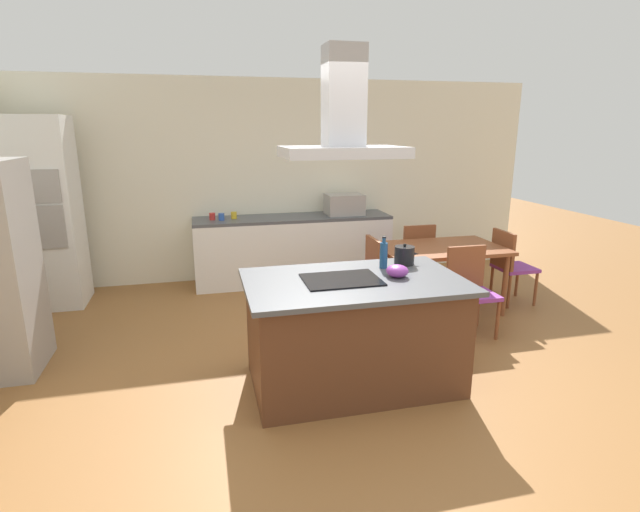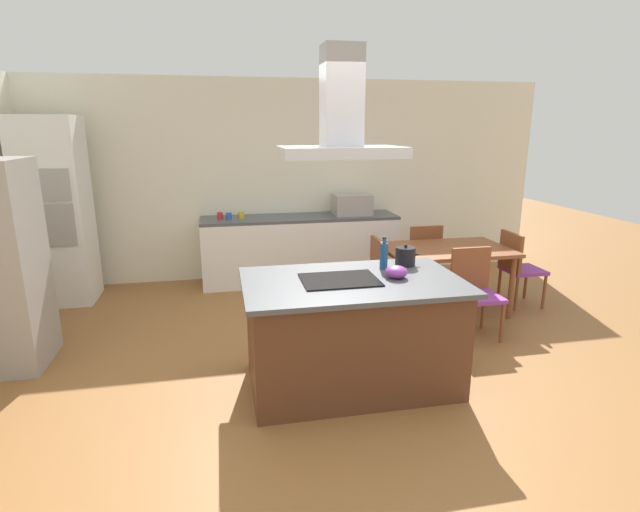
# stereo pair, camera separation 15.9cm
# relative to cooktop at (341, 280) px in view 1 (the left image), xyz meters

# --- Properties ---
(ground) EXTENTS (16.00, 16.00, 0.00)m
(ground) POSITION_rel_cooktop_xyz_m (0.11, 1.50, -0.91)
(ground) COLOR #936033
(wall_back) EXTENTS (7.20, 0.10, 2.70)m
(wall_back) POSITION_rel_cooktop_xyz_m (0.11, 3.25, 0.44)
(wall_back) COLOR silver
(wall_back) RESTS_ON ground
(kitchen_island) EXTENTS (1.74, 1.07, 0.90)m
(kitchen_island) POSITION_rel_cooktop_xyz_m (0.11, 0.00, -0.45)
(kitchen_island) COLOR #59331E
(kitchen_island) RESTS_ON ground
(cooktop) EXTENTS (0.60, 0.44, 0.01)m
(cooktop) POSITION_rel_cooktop_xyz_m (0.00, 0.00, 0.00)
(cooktop) COLOR black
(cooktop) RESTS_ON kitchen_island
(tea_kettle) EXTENTS (0.23, 0.17, 0.19)m
(tea_kettle) POSITION_rel_cooktop_xyz_m (0.67, 0.32, 0.07)
(tea_kettle) COLOR black
(tea_kettle) RESTS_ON kitchen_island
(olive_oil_bottle) EXTENTS (0.07, 0.07, 0.28)m
(olive_oil_bottle) POSITION_rel_cooktop_xyz_m (0.45, 0.25, 0.11)
(olive_oil_bottle) COLOR navy
(olive_oil_bottle) RESTS_ON kitchen_island
(mixing_bowl) EXTENTS (0.18, 0.18, 0.10)m
(mixing_bowl) POSITION_rel_cooktop_xyz_m (0.46, -0.02, 0.04)
(mixing_bowl) COLOR purple
(mixing_bowl) RESTS_ON kitchen_island
(back_counter) EXTENTS (2.64, 0.62, 0.90)m
(back_counter) POSITION_rel_cooktop_xyz_m (0.16, 2.88, -0.46)
(back_counter) COLOR white
(back_counter) RESTS_ON ground
(countertop_microwave) EXTENTS (0.50, 0.38, 0.28)m
(countertop_microwave) POSITION_rel_cooktop_xyz_m (0.88, 2.88, 0.13)
(countertop_microwave) COLOR #9E9993
(countertop_microwave) RESTS_ON back_counter
(coffee_mug_red) EXTENTS (0.08, 0.08, 0.09)m
(coffee_mug_red) POSITION_rel_cooktop_xyz_m (-0.91, 2.89, 0.04)
(coffee_mug_red) COLOR red
(coffee_mug_red) RESTS_ON back_counter
(coffee_mug_blue) EXTENTS (0.08, 0.08, 0.09)m
(coffee_mug_blue) POSITION_rel_cooktop_xyz_m (-0.79, 2.84, 0.04)
(coffee_mug_blue) COLOR #2D56B2
(coffee_mug_blue) RESTS_ON back_counter
(coffee_mug_yellow) EXTENTS (0.08, 0.08, 0.09)m
(coffee_mug_yellow) POSITION_rel_cooktop_xyz_m (-0.63, 2.91, 0.04)
(coffee_mug_yellow) COLOR gold
(coffee_mug_yellow) RESTS_ON back_counter
(wall_oven_stack) EXTENTS (0.70, 0.66, 2.20)m
(wall_oven_stack) POSITION_rel_cooktop_xyz_m (-2.79, 2.65, 0.20)
(wall_oven_stack) COLOR white
(wall_oven_stack) RESTS_ON ground
(dining_table) EXTENTS (1.40, 0.90, 0.75)m
(dining_table) POSITION_rel_cooktop_xyz_m (1.58, 1.39, -0.24)
(dining_table) COLOR brown
(dining_table) RESTS_ON ground
(chair_at_right_end) EXTENTS (0.42, 0.42, 0.89)m
(chair_at_right_end) POSITION_rel_cooktop_xyz_m (2.50, 1.39, -0.40)
(chair_at_right_end) COLOR purple
(chair_at_right_end) RESTS_ON ground
(chair_facing_island) EXTENTS (0.42, 0.42, 0.89)m
(chair_facing_island) POSITION_rel_cooktop_xyz_m (1.58, 0.73, -0.40)
(chair_facing_island) COLOR purple
(chair_facing_island) RESTS_ON ground
(chair_facing_back_wall) EXTENTS (0.42, 0.42, 0.89)m
(chair_facing_back_wall) POSITION_rel_cooktop_xyz_m (1.58, 2.06, -0.40)
(chair_facing_back_wall) COLOR purple
(chair_facing_back_wall) RESTS_ON ground
(chair_at_left_end) EXTENTS (0.42, 0.42, 0.89)m
(chair_at_left_end) POSITION_rel_cooktop_xyz_m (0.67, 1.39, -0.40)
(chair_at_left_end) COLOR purple
(chair_at_left_end) RESTS_ON ground
(range_hood) EXTENTS (0.90, 0.55, 0.78)m
(range_hood) POSITION_rel_cooktop_xyz_m (0.00, 0.00, 1.20)
(range_hood) COLOR #ADADB2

